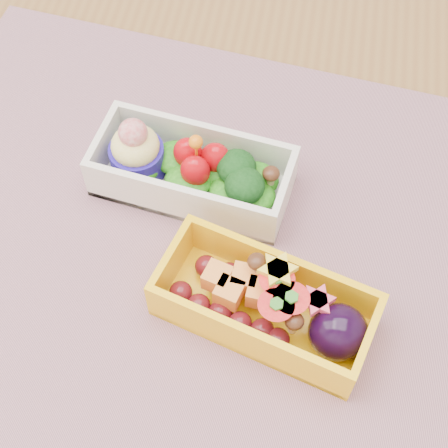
% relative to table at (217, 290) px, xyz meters
% --- Properties ---
extents(table, '(1.20, 0.80, 0.75)m').
position_rel_table_xyz_m(table, '(0.00, 0.00, 0.00)').
color(table, brown).
rests_on(table, ground).
extents(placemat, '(0.62, 0.51, 0.00)m').
position_rel_table_xyz_m(placemat, '(0.00, -0.02, 0.10)').
color(placemat, '#A3717D').
rests_on(placemat, table).
extents(bento_white, '(0.17, 0.09, 0.07)m').
position_rel_table_xyz_m(bento_white, '(-0.03, 0.04, 0.12)').
color(bento_white, silver).
rests_on(bento_white, placemat).
extents(bento_yellow, '(0.17, 0.11, 0.05)m').
position_rel_table_xyz_m(bento_yellow, '(0.05, -0.07, 0.13)').
color(bento_yellow, yellow).
rests_on(bento_yellow, placemat).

